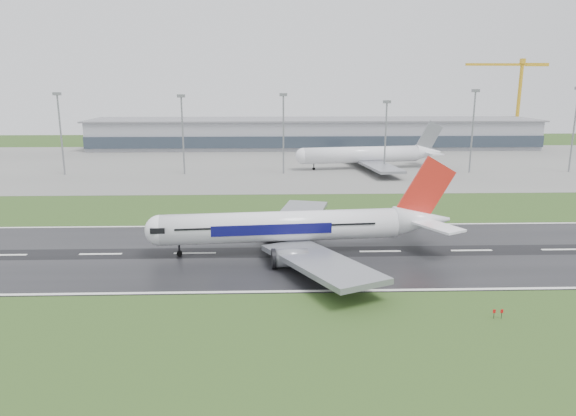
{
  "coord_description": "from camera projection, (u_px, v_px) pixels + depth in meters",
  "views": [
    {
      "loc": [
        -23.37,
        -108.4,
        35.96
      ],
      "look_at": [
        -19.63,
        12.0,
        7.0
      ],
      "focal_mm": 33.0,
      "sensor_mm": 36.0,
      "label": 1
    }
  ],
  "objects": [
    {
      "name": "floodmast_2",
      "position": [
        283.0,
        136.0,
        207.54
      ],
      "size": [
        0.64,
        0.64,
        30.25
      ],
      "primitive_type": "cylinder",
      "color": "gray",
      "rests_on": "ground"
    },
    {
      "name": "ground",
      "position": [
        380.0,
        252.0,
        114.46
      ],
      "size": [
        520.0,
        520.0,
        0.0
      ],
      "primitive_type": "plane",
      "color": "#274318",
      "rests_on": "ground"
    },
    {
      "name": "floodmast_3",
      "position": [
        385.0,
        139.0,
        209.08
      ],
      "size": [
        0.64,
        0.64,
        27.5
      ],
      "primitive_type": "cylinder",
      "color": "gray",
      "rests_on": "ground"
    },
    {
      "name": "apron",
      "position": [
        324.0,
        164.0,
        235.93
      ],
      "size": [
        400.0,
        130.0,
        0.08
      ],
      "primitive_type": "cube",
      "color": "slate",
      "rests_on": "ground"
    },
    {
      "name": "parked_airliner",
      "position": [
        367.0,
        146.0,
        220.89
      ],
      "size": [
        72.34,
        68.55,
        18.92
      ],
      "primitive_type": null,
      "rotation": [
        0.0,
        0.0,
        0.14
      ],
      "color": "white",
      "rests_on": "apron"
    },
    {
      "name": "runway",
      "position": [
        380.0,
        251.0,
        114.45
      ],
      "size": [
        400.0,
        45.0,
        0.1
      ],
      "primitive_type": "cube",
      "color": "black",
      "rests_on": "ground"
    },
    {
      "name": "main_airliner",
      "position": [
        302.0,
        208.0,
        112.14
      ],
      "size": [
        71.06,
        68.22,
        19.41
      ],
      "primitive_type": null,
      "rotation": [
        0.0,
        0.0,
        0.09
      ],
      "color": "white",
      "rests_on": "runway"
    },
    {
      "name": "floodmast_4",
      "position": [
        472.0,
        133.0,
        209.63
      ],
      "size": [
        0.64,
        0.64,
        31.72
      ],
      "primitive_type": "cylinder",
      "color": "gray",
      "rests_on": "ground"
    },
    {
      "name": "floodmast_0",
      "position": [
        61.0,
        136.0,
        204.89
      ],
      "size": [
        0.64,
        0.64,
        30.64
      ],
      "primitive_type": "cylinder",
      "color": "gray",
      "rests_on": "ground"
    },
    {
      "name": "tower_crane",
      "position": [
        519.0,
        102.0,
        306.84
      ],
      "size": [
        49.1,
        5.16,
        48.07
      ],
      "primitive_type": null,
      "rotation": [
        0.0,
        0.0,
        0.05
      ],
      "color": "gold",
      "rests_on": "ground"
    },
    {
      "name": "floodmast_1",
      "position": [
        183.0,
        136.0,
        206.4
      ],
      "size": [
        0.64,
        0.64,
        29.82
      ],
      "primitive_type": "cylinder",
      "color": "gray",
      "rests_on": "ground"
    },
    {
      "name": "terminal",
      "position": [
        314.0,
        134.0,
        292.49
      ],
      "size": [
        240.0,
        36.0,
        15.0
      ],
      "primitive_type": "cube",
      "color": "gray",
      "rests_on": "ground"
    },
    {
      "name": "floodmast_5",
      "position": [
        574.0,
        132.0,
        210.76
      ],
      "size": [
        0.64,
        0.64,
        32.65
      ],
      "primitive_type": "cylinder",
      "color": "gray",
      "rests_on": "ground"
    }
  ]
}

